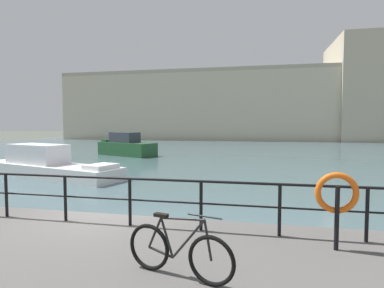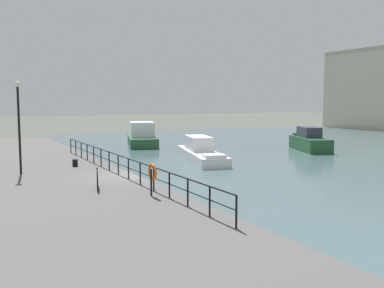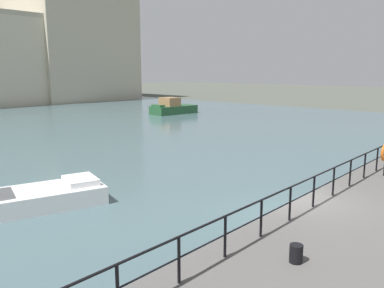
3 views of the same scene
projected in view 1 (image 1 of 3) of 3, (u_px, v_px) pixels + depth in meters
The scene contains 8 objects.
ground_plane at pixel (102, 243), 8.00m from camera, with size 240.00×240.00×0.00m, color #4C5147.
water_basin at pixel (225, 150), 37.49m from camera, with size 80.00×60.00×0.01m, color #476066.
harbor_building at pixel (278, 103), 63.01m from camera, with size 71.23×17.03×18.74m.
moored_white_yacht at pixel (46, 165), 18.30m from camera, with size 10.03×4.92×1.84m.
moored_red_daysailer at pixel (126, 146), 30.51m from camera, with size 6.46×4.47×2.26m.
quay_railing at pixel (65, 189), 7.28m from camera, with size 22.57×0.07×1.08m.
parked_bicycle at pixel (178, 252), 4.58m from camera, with size 1.72×0.54×0.98m.
life_ring_stand at pixel (337, 196), 5.61m from camera, with size 0.75×0.16×1.40m.
Camera 1 is at (3.88, -7.18, 3.01)m, focal length 29.33 mm.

